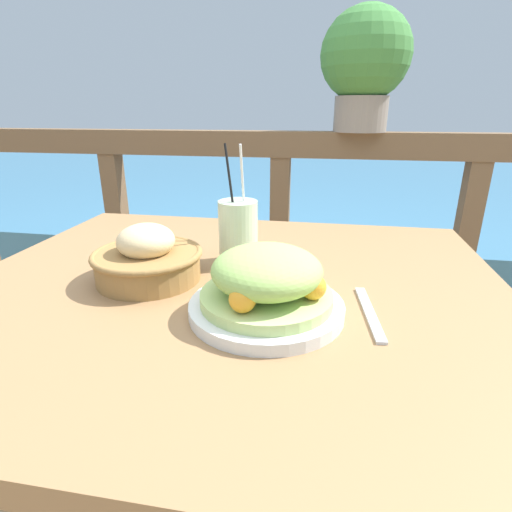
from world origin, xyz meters
name	(u,v)px	position (x,y,z in m)	size (l,w,h in m)	color
patio_table	(231,331)	(0.00, 0.00, 0.67)	(1.04, 0.91, 0.77)	#997047
railing_fence	(280,215)	(0.00, 0.83, 0.70)	(2.80, 0.08, 1.01)	brown
sea_backdrop	(308,202)	(0.00, 3.33, 0.19)	(12.00, 4.00, 0.39)	teal
salad_plate	(267,286)	(0.09, -0.11, 0.82)	(0.25, 0.25, 0.11)	silver
drink_glass	(238,232)	(-0.01, 0.11, 0.84)	(0.08, 0.08, 0.25)	beige
bread_basket	(148,259)	(-0.16, -0.01, 0.82)	(0.21, 0.21, 0.11)	olive
potted_plant	(365,62)	(0.27, 0.83, 1.23)	(0.30, 0.30, 0.39)	gray
fork	(369,313)	(0.25, -0.08, 0.78)	(0.03, 0.18, 0.00)	silver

